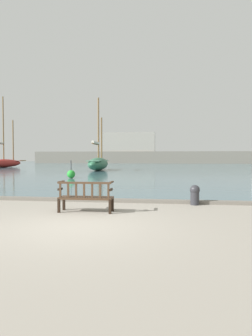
{
  "coord_description": "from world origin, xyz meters",
  "views": [
    {
      "loc": [
        2.21,
        -6.81,
        1.66
      ],
      "look_at": [
        -0.09,
        10.0,
        1.0
      ],
      "focal_mm": 32.0,
      "sensor_mm": 36.0,
      "label": 1
    }
  ],
  "objects": [
    {
      "name": "sailboat_nearest_starboard",
      "position": [
        -5.48,
        26.26,
        0.92
      ],
      "size": [
        2.22,
        8.58,
        8.2
      ],
      "color": "#2D6647",
      "rests_on": "harbor_water"
    },
    {
      "name": "harbor_water",
      "position": [
        0.0,
        44.0,
        0.04
      ],
      "size": [
        100.0,
        80.0,
        0.08
      ],
      "primitive_type": "cube",
      "color": "#476670",
      "rests_on": "ground"
    },
    {
      "name": "mooring_bollard",
      "position": [
        3.17,
        3.59,
        0.38
      ],
      "size": [
        0.34,
        0.34,
        0.69
      ],
      "color": "#2D2D33",
      "rests_on": "ground"
    },
    {
      "name": "sailboat_nearest_port",
      "position": [
        -20.9,
        32.93,
        0.86
      ],
      "size": [
        3.38,
        8.16,
        10.04
      ],
      "color": "maroon",
      "rests_on": "harbor_water"
    },
    {
      "name": "quay_edge_kerb",
      "position": [
        0.0,
        3.85,
        0.06
      ],
      "size": [
        40.0,
        0.3,
        0.12
      ],
      "primitive_type": "cube",
      "color": "slate",
      "rests_on": "ground"
    },
    {
      "name": "park_bench",
      "position": [
        -0.18,
        1.81,
        0.47
      ],
      "size": [
        1.61,
        0.54,
        0.92
      ],
      "color": "black",
      "rests_on": "ground"
    },
    {
      "name": "far_breakwater",
      "position": [
        -1.28,
        60.69,
        2.2
      ],
      "size": [
        56.75,
        2.4,
        7.16
      ],
      "color": "slate",
      "rests_on": "ground"
    },
    {
      "name": "channel_buoy",
      "position": [
        -4.65,
        14.04,
        0.38
      ],
      "size": [
        0.59,
        0.59,
        1.29
      ],
      "color": "green",
      "rests_on": "harbor_water"
    },
    {
      "name": "ground_plane",
      "position": [
        0.0,
        0.0,
        0.0
      ],
      "size": [
        160.0,
        160.0,
        0.0
      ],
      "primitive_type": "plane",
      "color": "gray"
    }
  ]
}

